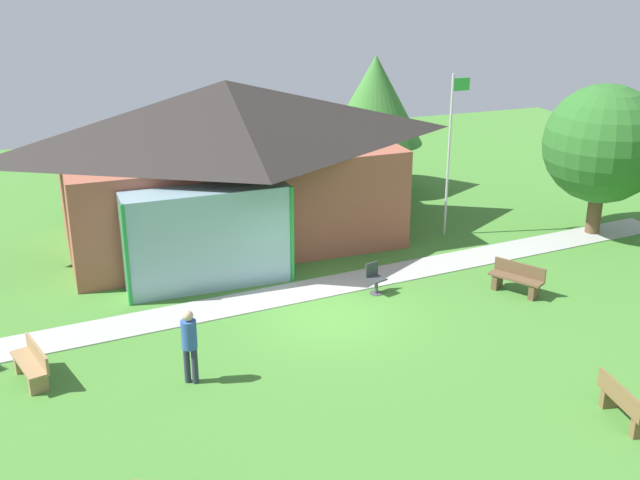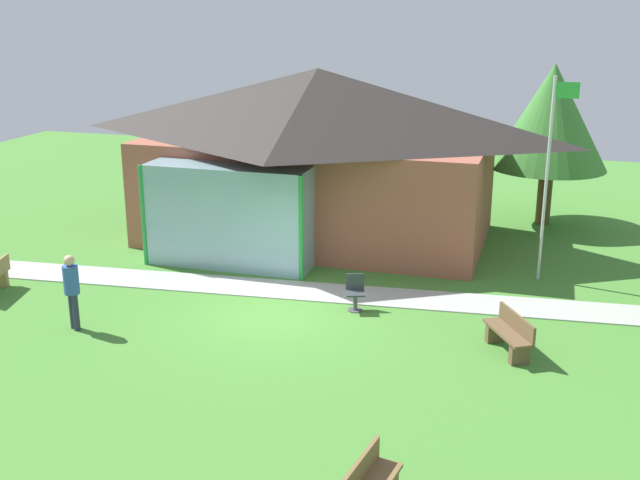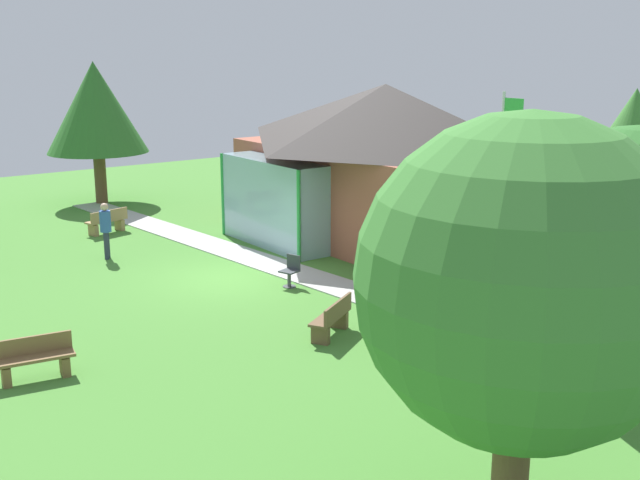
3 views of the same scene
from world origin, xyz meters
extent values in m
plane|color=#478433|center=(0.00, 0.00, 0.00)|extent=(44.00, 44.00, 0.00)
cube|color=#A35642|center=(-0.97, 6.44, 1.57)|extent=(10.17, 5.60, 3.14)
pyramid|color=#2D2826|center=(-0.97, 6.44, 4.16)|extent=(11.17, 6.60, 2.04)
cube|color=#8CB2BF|center=(-2.50, 3.04, 1.41)|extent=(4.58, 1.20, 2.83)
cylinder|color=green|center=(-4.78, 2.44, 1.41)|extent=(0.12, 0.12, 2.83)
cylinder|color=green|center=(-0.21, 2.44, 1.41)|extent=(0.12, 0.12, 2.83)
cube|color=#ADADA8|center=(0.00, 1.65, 0.01)|extent=(25.75, 3.59, 0.03)
cylinder|color=silver|center=(5.78, 4.36, 2.66)|extent=(0.08, 0.08, 5.31)
cube|color=green|center=(6.08, 4.36, 4.96)|extent=(0.60, 0.02, 0.40)
cube|color=brown|center=(3.79, -6.63, 0.45)|extent=(0.66, 1.55, 0.06)
cube|color=brown|center=(3.87, -6.09, 0.20)|extent=(0.42, 0.22, 0.39)
cube|color=brown|center=(3.60, -6.61, 0.66)|extent=(0.29, 1.49, 0.36)
cube|color=brown|center=(5.28, -0.52, 0.45)|extent=(1.14, 1.52, 0.06)
cube|color=brown|center=(5.56, -1.00, 0.20)|extent=(0.43, 0.34, 0.39)
cube|color=brown|center=(5.01, -0.05, 0.20)|extent=(0.43, 0.34, 0.39)
cube|color=brown|center=(5.45, -0.43, 0.66)|extent=(0.81, 1.33, 0.36)
cube|color=#9E7A51|center=(-7.37, -0.79, 0.45)|extent=(0.80, 1.56, 0.06)
cube|color=#9E7A51|center=(-7.24, -1.32, 0.20)|extent=(0.43, 0.25, 0.39)
cube|color=#9E7A51|center=(-7.51, -0.26, 0.20)|extent=(0.43, 0.25, 0.39)
cube|color=#9E7A51|center=(-7.19, -0.74, 0.66)|extent=(0.43, 1.47, 0.36)
cube|color=#33383D|center=(1.67, 0.80, 0.44)|extent=(0.55, 0.55, 0.04)
cube|color=#33383D|center=(1.61, 1.00, 0.66)|extent=(0.43, 0.17, 0.40)
cylinder|color=#4C4C51|center=(1.67, 0.80, 0.21)|extent=(0.10, 0.10, 0.42)
cylinder|color=#4C4C51|center=(1.67, 0.80, 0.01)|extent=(0.36, 0.36, 0.02)
cylinder|color=#2D3347|center=(-4.15, -2.02, 0.42)|extent=(0.14, 0.14, 0.85)
cylinder|color=#2D3347|center=(-4.00, -2.12, 0.42)|extent=(0.14, 0.14, 0.85)
cylinder|color=#3359A5|center=(-4.08, -2.07, 1.18)|extent=(0.34, 0.34, 0.65)
sphere|color=#D8AD8C|center=(-4.08, -2.07, 1.62)|extent=(0.24, 0.24, 0.24)
cylinder|color=brown|center=(10.49, 2.74, 0.81)|extent=(0.47, 0.47, 1.61)
sphere|color=#2D6B28|center=(10.49, 2.74, 3.05)|extent=(3.84, 3.84, 3.84)
cylinder|color=brown|center=(5.74, 10.04, 0.93)|extent=(0.47, 0.47, 1.87)
cone|color=#3D7F33|center=(5.74, 10.04, 3.54)|extent=(3.72, 3.72, 3.35)
camera|label=1|loc=(-6.72, -17.12, 8.96)|focal=43.91mm
camera|label=2|loc=(5.83, -15.87, 7.01)|focal=43.53mm
camera|label=3|loc=(18.63, -10.62, 6.38)|focal=44.05mm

